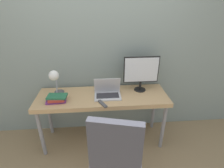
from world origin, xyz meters
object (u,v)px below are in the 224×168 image
Objects in this scene: laptop at (108,92)px; office_chair at (117,154)px; book_stack at (57,98)px; monitor at (141,71)px; desk_lamp at (55,78)px.

office_chair is (0.04, -0.83, -0.22)m from laptop.
office_chair reaches higher than book_stack.
monitor is 1.15m from office_chair.
office_chair is at bearing -114.13° from monitor.
desk_lamp is (-0.66, 0.02, 0.23)m from laptop.
laptop is 0.54m from monitor.
desk_lamp is at bearing -174.50° from monitor.
monitor is 1.14m from desk_lamp.
office_chair is (-0.43, -0.96, -0.45)m from monitor.
laptop is 0.32× the size of office_chair.
laptop reaches higher than book_stack.
book_stack is (-0.69, 0.76, 0.21)m from office_chair.
monitor reaches higher than office_chair.
monitor reaches higher than laptop.
laptop is 0.71× the size of monitor.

